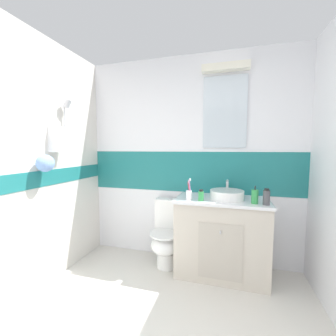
# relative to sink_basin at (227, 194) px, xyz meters

# --- Properties ---
(ground_plane) EXTENTS (3.20, 3.48, 0.04)m
(ground_plane) POSITION_rel_sink_basin_xyz_m (-0.45, -0.93, -0.92)
(ground_plane) COLOR beige
(wall_back_tiled) EXTENTS (3.20, 0.20, 2.50)m
(wall_back_tiled) POSITION_rel_sink_basin_xyz_m (-0.45, 0.32, 0.36)
(wall_back_tiled) COLOR white
(wall_back_tiled) RESTS_ON ground_plane
(wall_left_shower_alcove) EXTENTS (0.28, 3.48, 2.50)m
(wall_left_shower_alcove) POSITION_rel_sink_basin_xyz_m (-1.80, -0.92, 0.35)
(wall_left_shower_alcove) COLOR silver
(wall_left_shower_alcove) RESTS_ON ground_plane
(vanity_cabinet) EXTENTS (0.98, 0.54, 0.85)m
(vanity_cabinet) POSITION_rel_sink_basin_xyz_m (-0.05, 0.02, -0.48)
(vanity_cabinet) COLOR beige
(vanity_cabinet) RESTS_ON ground_plane
(sink_basin) EXTENTS (0.36, 0.40, 0.19)m
(sink_basin) POSITION_rel_sink_basin_xyz_m (0.00, 0.00, 0.00)
(sink_basin) COLOR white
(sink_basin) RESTS_ON vanity_cabinet
(toilet) EXTENTS (0.37, 0.50, 0.79)m
(toilet) POSITION_rel_sink_basin_xyz_m (-0.67, 0.03, -0.54)
(toilet) COLOR white
(toilet) RESTS_ON ground_plane
(toothbrush_cup) EXTENTS (0.06, 0.06, 0.23)m
(toothbrush_cup) POSITION_rel_sink_basin_xyz_m (-0.38, -0.15, 0.01)
(toothbrush_cup) COLOR white
(toothbrush_cup) RESTS_ON vanity_cabinet
(soap_dispenser) EXTENTS (0.07, 0.07, 0.18)m
(soap_dispenser) POSITION_rel_sink_basin_xyz_m (0.27, -0.13, 0.02)
(soap_dispenser) COLOR green
(soap_dispenser) RESTS_ON vanity_cabinet
(mouthwash_bottle) EXTENTS (0.06, 0.06, 0.16)m
(mouthwash_bottle) POSITION_rel_sink_basin_xyz_m (0.37, -0.15, 0.02)
(mouthwash_bottle) COLOR #4C4C51
(mouthwash_bottle) RESTS_ON vanity_cabinet
(lotion_bottle_short) EXTENTS (0.06, 0.06, 0.12)m
(lotion_bottle_short) POSITION_rel_sink_basin_xyz_m (-0.26, -0.16, 0.00)
(lotion_bottle_short) COLOR green
(lotion_bottle_short) RESTS_ON vanity_cabinet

